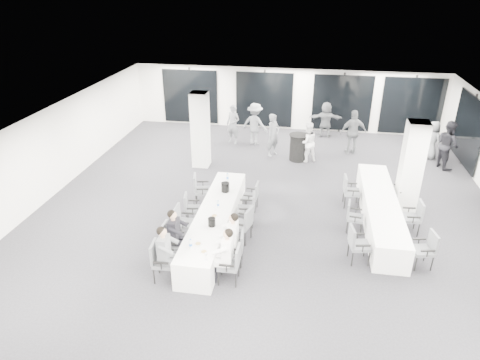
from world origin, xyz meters
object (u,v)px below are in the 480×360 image
object	(u,v)px
chair_main_left_far	(200,188)
chair_side_right_mid	(414,215)
standing_guest_d	(353,129)
chair_main_left_fourth	(191,207)
cocktail_table	(298,147)
standing_guest_b	(308,140)
chair_side_right_far	(405,191)
standing_guest_a	(273,132)
chair_main_right_far	(253,195)
standing_guest_c	(255,121)
standing_guest_f	(326,117)
standing_guest_g	(233,122)
chair_main_right_mid	(244,222)
chair_side_left_mid	(353,215)
standing_guest_h	(448,141)
chair_main_left_second	(171,240)
banquet_table_main	(215,223)
ice_bucket_near	(212,222)
standing_guest_e	(433,138)
chair_main_right_fourth	(249,207)
banquet_table_side	(380,211)
chair_main_left_near	(160,259)
chair_side_left_far	(349,189)
ice_bucket_far	(225,187)
chair_main_left_mid	(182,220)
chair_side_left_near	(357,242)
chair_main_right_near	(232,262)
chair_main_right_second	(237,247)
chair_side_right_near	(426,247)

from	to	relation	value
chair_main_left_far	chair_side_right_mid	bearing A→B (deg)	71.73
standing_guest_d	chair_main_left_fourth	bearing A→B (deg)	35.98
chair_main_left_fourth	cocktail_table	bearing A→B (deg)	141.42
standing_guest_b	chair_main_left_far	bearing A→B (deg)	24.66
chair_side_right_far	standing_guest_a	bearing A→B (deg)	39.78
chair_main_right_far	standing_guest_c	size ratio (longest dim) A/B	0.45
standing_guest_f	standing_guest_g	distance (m)	4.14
chair_main_right_mid	standing_guest_a	world-z (taller)	standing_guest_a
chair_side_left_mid	standing_guest_h	world-z (taller)	standing_guest_h
chair_main_left_far	chair_main_left_second	bearing A→B (deg)	-12.73
banquet_table_main	chair_side_left_mid	world-z (taller)	chair_side_left_mid
chair_main_right_far	ice_bucket_near	xyz separation A→B (m)	(-0.73, -2.31, 0.34)
standing_guest_b	standing_guest_e	xyz separation A→B (m)	(4.79, 1.13, -0.04)
chair_main_left_far	standing_guest_b	bearing A→B (deg)	129.05
chair_main_left_second	chair_main_right_fourth	distance (m)	2.61
chair_main_left_second	chair_main_left_fourth	distance (m)	1.81
banquet_table_side	chair_side_right_far	bearing A→B (deg)	50.21
chair_main_left_near	standing_guest_d	size ratio (longest dim) A/B	0.49
chair_main_right_fourth	chair_side_left_far	bearing A→B (deg)	-66.07
chair_side_right_mid	chair_main_right_far	bearing A→B (deg)	79.83
chair_main_left_far	ice_bucket_far	xyz separation A→B (m)	(0.90, -0.44, 0.31)
chair_main_left_near	ice_bucket_far	size ratio (longest dim) A/B	3.58
standing_guest_d	chair_main_left_mid	bearing A→B (deg)	39.25
chair_main_right_far	standing_guest_d	bearing A→B (deg)	-29.49
chair_main_left_near	chair_side_right_mid	size ratio (longest dim) A/B	1.02
banquet_table_main	standing_guest_g	xyz separation A→B (m)	(-0.80, 7.17, 0.56)
chair_main_left_far	chair_side_right_far	world-z (taller)	chair_side_right_far
chair_main_left_fourth	chair_side_left_far	bearing A→B (deg)	101.58
standing_guest_g	standing_guest_h	world-z (taller)	standing_guest_h
chair_main_right_mid	standing_guest_b	size ratio (longest dim) A/B	0.57
banquet_table_main	chair_side_left_near	bearing A→B (deg)	-9.55
cocktail_table	chair_main_right_far	xyz separation A→B (m)	(-1.19, -4.17, -0.01)
banquet_table_main	standing_guest_e	world-z (taller)	standing_guest_e
chair_main_left_mid	standing_guest_g	xyz separation A→B (m)	(0.03, 7.47, 0.38)
chair_side_left_near	chair_side_left_far	world-z (taller)	chair_side_left_far
banquet_table_main	chair_side_left_far	bearing A→B (deg)	31.62
chair_main_right_near	chair_side_right_far	distance (m)	6.33
chair_main_right_second	chair_side_right_mid	xyz separation A→B (m)	(4.58, 2.22, 0.05)
cocktail_table	standing_guest_b	xyz separation A→B (m)	(0.33, -0.06, 0.36)
banquet_table_main	chair_main_left_near	world-z (taller)	chair_main_left_near
chair_main_right_fourth	chair_side_left_mid	xyz separation A→B (m)	(2.91, 0.14, -0.05)
chair_main_left_second	chair_side_left_near	size ratio (longest dim) A/B	1.04
chair_main_left_mid	chair_main_left_fourth	distance (m)	0.81
banquet_table_side	chair_side_left_mid	size ratio (longest dim) A/B	5.60
standing_guest_c	chair_side_left_far	bearing A→B (deg)	145.39
chair_side_left_near	chair_main_left_mid	bearing A→B (deg)	-103.76
chair_main_left_fourth	chair_main_right_near	size ratio (longest dim) A/B	0.95
chair_main_left_fourth	chair_main_right_mid	xyz separation A→B (m)	(1.67, -0.69, 0.06)
chair_main_right_far	standing_guest_g	world-z (taller)	standing_guest_g
chair_side_left_near	chair_side_right_near	xyz separation A→B (m)	(1.67, 0.09, -0.02)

